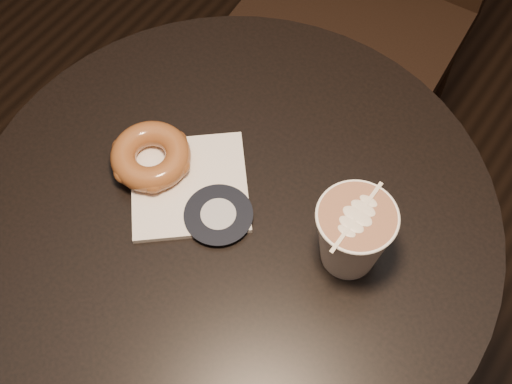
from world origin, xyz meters
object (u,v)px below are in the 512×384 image
(doughnut, at_px, (151,156))
(latte_cup, at_px, (352,237))
(pastry_bag, at_px, (189,185))
(cafe_table, at_px, (237,276))

(doughnut, bearing_deg, latte_cup, 7.98)
(pastry_bag, bearing_deg, latte_cup, -32.03)
(cafe_table, bearing_deg, latte_cup, 14.19)
(doughnut, xyz_separation_m, latte_cup, (0.28, 0.04, 0.03))
(cafe_table, height_order, pastry_bag, pastry_bag)
(cafe_table, relative_size, doughnut, 7.00)
(cafe_table, relative_size, latte_cup, 6.99)
(latte_cup, bearing_deg, cafe_table, -165.81)
(pastry_bag, relative_size, latte_cup, 1.42)
(cafe_table, distance_m, pastry_bag, 0.22)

